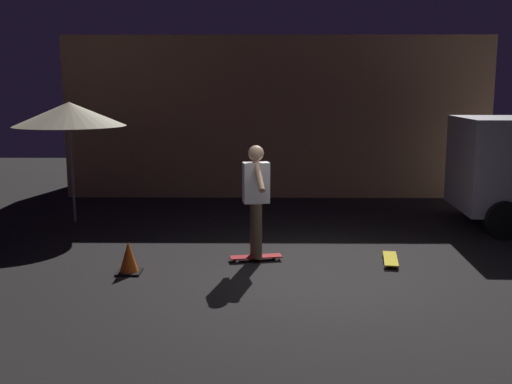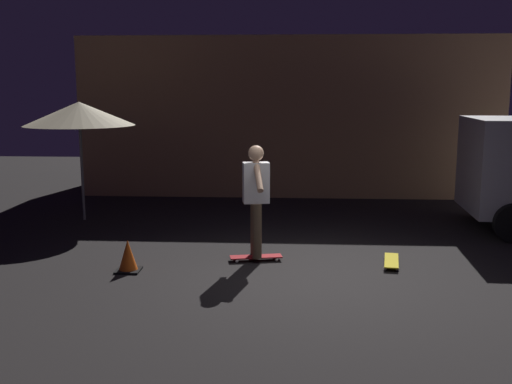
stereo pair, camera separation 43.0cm
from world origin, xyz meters
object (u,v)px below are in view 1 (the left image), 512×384
skater (256,193)px  skateboard_spare (390,259)px  patio_umbrella (69,114)px  skateboard_ridden (256,257)px  traffic_cone (129,259)px

skater → skateboard_spare: bearing=-2.4°
patio_umbrella → skateboard_ridden: bearing=-36.5°
patio_umbrella → traffic_cone: patio_umbrella is taller
skater → traffic_cone: skater is taller
patio_umbrella → skateboard_ridden: size_ratio=2.86×
patio_umbrella → skateboard_spare: bearing=-26.0°
skater → traffic_cone: size_ratio=3.63×
patio_umbrella → skateboard_ridden: patio_umbrella is taller
skateboard_spare → skater: skater is taller
skateboard_spare → patio_umbrella: bearing=154.0°
skateboard_ridden → skater: skater is taller
skateboard_ridden → skateboard_spare: bearing=-2.4°
traffic_cone → skateboard_spare: bearing=8.4°
skateboard_ridden → skateboard_spare: same height
patio_umbrella → skater: bearing=-36.5°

